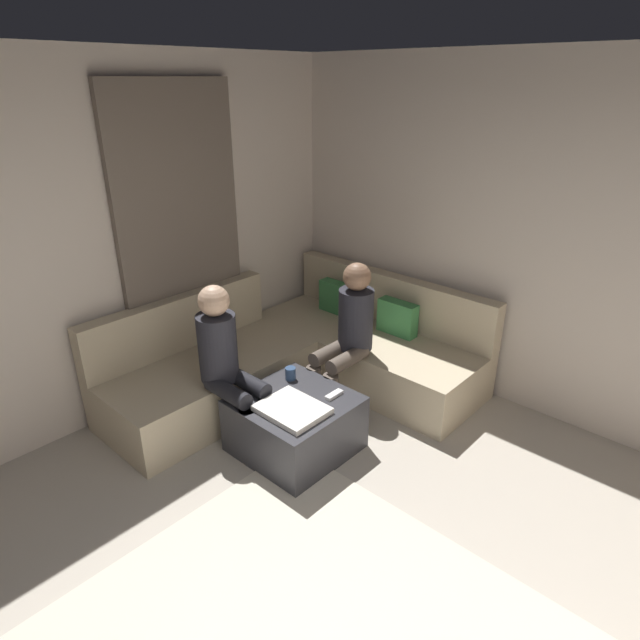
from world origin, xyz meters
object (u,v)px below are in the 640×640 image
Objects in this scene: game_remote at (334,395)px; person_on_couch_back at (348,331)px; ottoman at (295,424)px; sectional_couch at (301,357)px; coffee_mug at (290,373)px; person_on_couch_side at (227,361)px.

game_remote is 0.63m from person_on_couch_back.
ottoman is 5.07× the size of game_remote.
game_remote is (0.77, -0.45, 0.15)m from sectional_couch.
ottoman is 8.00× the size of coffee_mug.
sectional_couch is 26.84× the size of coffee_mug.
sectional_couch is at bearing -170.65° from person_on_couch_side.
sectional_couch is 0.90m from ottoman.
game_remote is at bearing -30.28° from sectional_couch.
person_on_couch_back is 1.01m from person_on_couch_side.
person_on_couch_side is (0.15, -0.90, 0.38)m from sectional_couch.
sectional_couch is at bearing 127.21° from coffee_mug.
game_remote is at bearing 125.45° from person_on_couch_side.
coffee_mug is 0.63× the size of game_remote.
ottoman is at bearing -129.29° from game_remote.
game_remote is at bearing 5.71° from coffee_mug.
ottoman is 0.38m from coffee_mug.
ottoman is 0.63× the size of person_on_couch_back.
person_on_couch_back is 1.00× the size of person_on_couch_side.
person_on_couch_back reaches higher than game_remote.
coffee_mug is (-0.22, 0.18, 0.26)m from ottoman.
ottoman is at bearing 99.50° from person_on_couch_back.
coffee_mug is at bearing -52.79° from sectional_couch.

